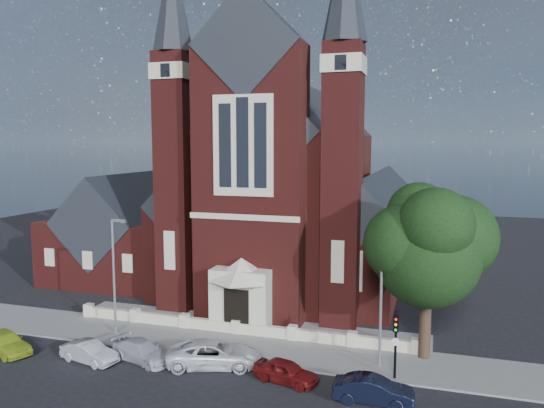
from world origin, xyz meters
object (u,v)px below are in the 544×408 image
at_px(street_lamp_left, 115,270).
at_px(parish_hall, 126,237).
at_px(car_lime_van, 5,342).
at_px(car_navy, 373,390).
at_px(street_tree, 429,249).
at_px(traffic_signal, 396,336).
at_px(church, 297,195).
at_px(car_silver_b, 142,351).
at_px(car_white_suv, 214,354).
at_px(car_dark_red, 286,371).
at_px(street_lamp_right, 383,292).
at_px(car_silver_a, 89,352).

bearing_deg(street_lamp_left, parish_hall, 120.02).
xyz_separation_m(car_lime_van, car_navy, (22.92, 0.43, -0.05)).
relative_size(street_tree, traffic_signal, 2.67).
xyz_separation_m(church, street_tree, (12.60, -17.23, -1.23)).
relative_size(church, traffic_signal, 8.72).
xyz_separation_m(car_lime_van, car_silver_b, (8.92, 1.48, -0.10)).
height_order(church, parish_hall, church).
bearing_deg(car_white_suv, car_dark_red, -116.75).
bearing_deg(street_lamp_left, car_white_suv, -18.38).
xyz_separation_m(street_lamp_right, traffic_signal, (0.91, -1.57, -2.02)).
xyz_separation_m(parish_hall, street_lamp_right, (26.09, -14.00, 0.59)).
bearing_deg(street_lamp_right, car_silver_b, -166.19).
height_order(car_lime_van, car_silver_a, car_lime_van).
distance_m(street_tree, car_lime_van, 26.94).
distance_m(parish_hall, street_tree, 31.27).
distance_m(car_lime_van, car_dark_red, 18.07).
relative_size(car_silver_a, car_silver_b, 0.87).
xyz_separation_m(street_tree, street_lamp_left, (-20.51, -1.71, -2.36)).
height_order(street_lamp_left, car_silver_a, street_lamp_left).
relative_size(traffic_signal, car_navy, 0.97).
xyz_separation_m(street_lamp_left, car_lime_van, (-4.85, -4.91, -3.88)).
distance_m(street_lamp_left, car_dark_red, 14.21).
bearing_deg(traffic_signal, car_silver_b, -172.89).
height_order(street_lamp_left, car_lime_van, street_lamp_left).
distance_m(traffic_signal, car_navy, 3.57).
bearing_deg(car_lime_van, street_lamp_left, -25.30).
xyz_separation_m(parish_hall, car_lime_van, (3.24, -18.91, -3.29)).
bearing_deg(car_dark_red, car_silver_a, 108.20).
bearing_deg(car_silver_b, car_lime_van, 117.18).
bearing_deg(parish_hall, car_silver_a, -63.67).
bearing_deg(car_lime_van, street_lamp_right, -58.50).
relative_size(street_lamp_left, car_silver_b, 1.87).
height_order(street_lamp_left, traffic_signal, street_lamp_left).
bearing_deg(car_lime_van, parish_hall, 29.11).
relative_size(street_tree, street_lamp_left, 1.32).
bearing_deg(church, street_lamp_right, -61.96).
bearing_deg(car_lime_van, church, -8.77).
bearing_deg(car_lime_van, car_navy, -69.55).
relative_size(traffic_signal, car_dark_red, 1.08).
relative_size(street_lamp_left, traffic_signal, 2.02).
height_order(traffic_signal, car_silver_b, traffic_signal).
height_order(church, car_white_suv, church).
bearing_deg(street_lamp_left, car_dark_red, -15.21).
bearing_deg(traffic_signal, street_tree, 64.05).
xyz_separation_m(street_lamp_left, street_lamp_right, (18.00, 0.00, 0.00)).
height_order(street_tree, car_lime_van, street_tree).
xyz_separation_m(street_tree, car_lime_van, (-25.36, -6.61, -6.24)).
bearing_deg(car_lime_van, street_tree, -56.00).
bearing_deg(street_lamp_right, traffic_signal, -59.99).
height_order(street_lamp_right, car_silver_a, street_lamp_right).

